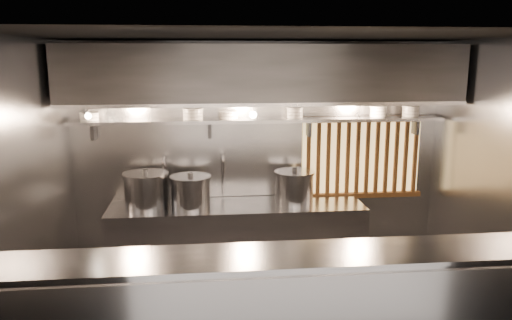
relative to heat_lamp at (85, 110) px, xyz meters
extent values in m
plane|color=black|center=(1.90, -0.85, 0.73)|extent=(4.50, 4.50, 0.00)
plane|color=gray|center=(1.90, 0.65, -0.67)|extent=(4.50, 0.00, 4.50)
plane|color=gray|center=(-0.35, -0.85, -0.67)|extent=(0.00, 3.00, 3.00)
plane|color=gray|center=(4.15, -0.85, -0.67)|extent=(0.00, 3.00, 3.00)
cube|color=#95959A|center=(1.90, -1.80, -0.95)|extent=(4.50, 0.56, 0.03)
cube|color=#95959A|center=(1.60, 0.28, -1.62)|extent=(3.00, 0.70, 0.90)
cube|color=#95959A|center=(1.90, 0.47, -0.19)|extent=(4.40, 0.34, 0.04)
cube|color=#2D2D30|center=(1.90, 0.25, 0.36)|extent=(4.40, 0.80, 0.65)
cube|color=#95959A|center=(1.90, -0.15, 0.05)|extent=(4.40, 0.03, 0.04)
cube|color=#FFCB72|center=(3.20, 0.63, -0.69)|extent=(1.50, 0.02, 0.92)
cube|color=brown|center=(3.20, 0.58, -0.20)|extent=(1.56, 0.06, 0.06)
cube|color=brown|center=(3.20, 0.58, -1.18)|extent=(1.56, 0.06, 0.06)
cube|color=brown|center=(2.51, 0.58, -0.69)|extent=(0.04, 0.04, 0.92)
cube|color=brown|center=(2.64, 0.58, -0.69)|extent=(0.04, 0.04, 0.92)
cube|color=brown|center=(2.76, 0.58, -0.69)|extent=(0.04, 0.04, 0.92)
cube|color=brown|center=(2.89, 0.58, -0.69)|extent=(0.04, 0.04, 0.92)
cube|color=brown|center=(3.01, 0.58, -0.69)|extent=(0.04, 0.04, 0.92)
cube|color=brown|center=(3.14, 0.58, -0.69)|extent=(0.04, 0.04, 0.92)
cube|color=brown|center=(3.26, 0.58, -0.69)|extent=(0.04, 0.04, 0.92)
cube|color=brown|center=(3.39, 0.58, -0.69)|extent=(0.04, 0.04, 0.92)
cube|color=brown|center=(3.51, 0.58, -0.69)|extent=(0.04, 0.04, 0.92)
cube|color=brown|center=(3.64, 0.58, -0.69)|extent=(0.04, 0.04, 0.92)
cube|color=brown|center=(3.76, 0.58, -0.69)|extent=(0.04, 0.04, 0.92)
cube|color=brown|center=(3.89, 0.58, -0.69)|extent=(0.05, 0.04, 0.92)
cylinder|color=silver|center=(0.75, 0.60, -0.88)|extent=(0.03, 0.03, 0.48)
sphere|color=silver|center=(0.75, 0.60, -0.64)|extent=(0.04, 0.04, 0.04)
cylinder|color=silver|center=(0.75, 0.47, -0.64)|extent=(0.03, 0.26, 0.03)
sphere|color=silver|center=(0.75, 0.34, -0.64)|extent=(0.04, 0.04, 0.04)
cylinder|color=silver|center=(0.75, 0.34, -0.71)|extent=(0.03, 0.03, 0.14)
cylinder|color=silver|center=(1.45, 0.60, -0.88)|extent=(0.03, 0.03, 0.48)
sphere|color=silver|center=(1.45, 0.60, -0.64)|extent=(0.04, 0.04, 0.04)
cylinder|color=silver|center=(1.45, 0.47, -0.64)|extent=(0.03, 0.26, 0.03)
sphere|color=silver|center=(1.45, 0.34, -0.64)|extent=(0.04, 0.04, 0.04)
cylinder|color=silver|center=(1.45, 0.34, -0.71)|extent=(0.03, 0.03, 0.14)
cone|color=#95959A|center=(0.00, 0.00, 0.00)|extent=(0.25, 0.27, 0.20)
sphere|color=#FFE0B2|center=(0.03, -0.02, -0.06)|extent=(0.07, 0.07, 0.07)
cylinder|color=#2D2D30|center=(0.00, 0.10, 0.08)|extent=(0.02, 0.22, 0.02)
cylinder|color=#2D2D30|center=(1.80, 0.35, -0.03)|extent=(0.01, 0.01, 0.12)
sphere|color=#FFE0B2|center=(1.80, 0.35, -0.11)|extent=(0.09, 0.09, 0.09)
cylinder|color=#95959A|center=(0.55, 0.30, -0.98)|extent=(0.66, 0.66, 0.38)
cylinder|color=#95959A|center=(0.55, 0.30, -0.77)|extent=(0.70, 0.70, 0.03)
cylinder|color=#2D2D30|center=(0.55, 0.30, -0.74)|extent=(0.06, 0.06, 0.04)
cylinder|color=#95959A|center=(1.06, 0.25, -1.00)|extent=(0.53, 0.53, 0.34)
cylinder|color=#95959A|center=(1.06, 0.25, -0.81)|extent=(0.57, 0.57, 0.03)
cylinder|color=#2D2D30|center=(1.06, 0.25, -0.77)|extent=(0.06, 0.06, 0.04)
cylinder|color=#95959A|center=(2.29, 0.31, -0.99)|extent=(0.51, 0.51, 0.36)
cylinder|color=#95959A|center=(2.29, 0.31, -0.80)|extent=(0.54, 0.54, 0.03)
cylinder|color=#2D2D30|center=(2.29, 0.31, -0.76)|extent=(0.06, 0.06, 0.04)
cylinder|color=silver|center=(-0.07, 0.47, -0.15)|extent=(0.21, 0.21, 0.03)
cylinder|color=silver|center=(-0.07, 0.47, -0.11)|extent=(0.21, 0.21, 0.03)
cylinder|color=silver|center=(-0.07, 0.47, -0.08)|extent=(0.22, 0.22, 0.01)
cylinder|color=silver|center=(1.11, 0.47, -0.15)|extent=(0.23, 0.23, 0.03)
cylinder|color=silver|center=(1.11, 0.47, -0.11)|extent=(0.23, 0.23, 0.03)
cylinder|color=silver|center=(1.11, 0.47, -0.07)|extent=(0.23, 0.23, 0.03)
cylinder|color=silver|center=(1.11, 0.47, -0.04)|extent=(0.24, 0.24, 0.01)
cylinder|color=silver|center=(1.52, 0.47, -0.15)|extent=(0.22, 0.22, 0.03)
cylinder|color=silver|center=(1.52, 0.47, -0.11)|extent=(0.22, 0.22, 0.03)
cylinder|color=silver|center=(1.52, 0.47, -0.08)|extent=(0.24, 0.24, 0.01)
cylinder|color=silver|center=(2.31, 0.47, -0.15)|extent=(0.19, 0.19, 0.03)
cylinder|color=silver|center=(2.31, 0.47, -0.11)|extent=(0.19, 0.19, 0.03)
cylinder|color=silver|center=(2.31, 0.47, -0.07)|extent=(0.19, 0.19, 0.03)
cylinder|color=silver|center=(2.31, 0.47, -0.04)|extent=(0.20, 0.20, 0.01)
cylinder|color=silver|center=(3.33, 0.47, -0.15)|extent=(0.19, 0.19, 0.03)
cylinder|color=silver|center=(3.33, 0.47, -0.11)|extent=(0.19, 0.19, 0.03)
cylinder|color=silver|center=(3.33, 0.47, -0.07)|extent=(0.19, 0.19, 0.03)
cylinder|color=silver|center=(3.33, 0.47, -0.04)|extent=(0.21, 0.21, 0.01)
cylinder|color=silver|center=(3.74, 0.47, -0.15)|extent=(0.20, 0.20, 0.03)
cylinder|color=silver|center=(3.74, 0.47, -0.11)|extent=(0.20, 0.20, 0.03)
cylinder|color=silver|center=(3.74, 0.47, -0.07)|extent=(0.20, 0.20, 0.03)
cylinder|color=silver|center=(3.74, 0.47, -0.04)|extent=(0.21, 0.21, 0.01)
camera|label=1|loc=(1.24, -5.37, 0.56)|focal=35.00mm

